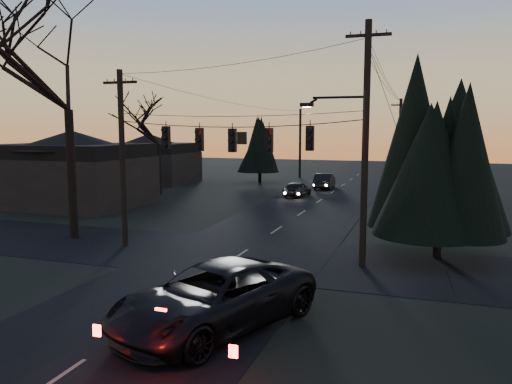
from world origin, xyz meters
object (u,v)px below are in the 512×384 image
(bare_tree_left, at_px, (66,56))
(sedan_oncoming_a, at_px, (297,189))
(utility_pole_left, at_px, (125,246))
(utility_pole_far_l, at_px, (300,178))
(evergreen_right, at_px, (441,155))
(utility_pole_right, at_px, (362,266))
(suv_near, at_px, (214,298))
(utility_pole_far_r, at_px, (398,189))
(sedan_oncoming_b, at_px, (325,181))

(bare_tree_left, xyz_separation_m, sedan_oncoming_a, (7.25, 19.34, -8.73))
(utility_pole_left, height_order, utility_pole_far_l, utility_pole_left)
(evergreen_right, distance_m, sedan_oncoming_a, 20.89)
(sedan_oncoming_a, bearing_deg, bare_tree_left, 76.45)
(utility_pole_left, xyz_separation_m, evergreen_right, (14.49, 2.60, 4.57))
(utility_pole_right, height_order, suv_near, utility_pole_right)
(utility_pole_far_r, bearing_deg, sedan_oncoming_b, -165.94)
(utility_pole_far_r, xyz_separation_m, suv_near, (-3.24, -36.00, 0.91))
(bare_tree_left, bearing_deg, sedan_oncoming_b, 71.89)
(suv_near, bearing_deg, bare_tree_left, 166.42)
(utility_pole_far_l, xyz_separation_m, bare_tree_left, (-3.57, -35.31, 9.37))
(utility_pole_far_l, relative_size, sedan_oncoming_b, 1.78)
(utility_pole_left, xyz_separation_m, sedan_oncoming_a, (3.68, 20.03, 0.64))
(utility_pole_left, height_order, suv_near, utility_pole_left)
(utility_pole_far_r, distance_m, bare_tree_left, 32.57)
(utility_pole_left, distance_m, utility_pole_far_l, 36.00)
(utility_pole_far_l, bearing_deg, sedan_oncoming_a, -77.04)
(utility_pole_right, bearing_deg, utility_pole_far_l, 107.72)
(utility_pole_right, distance_m, bare_tree_left, 17.76)
(sedan_oncoming_b, bearing_deg, utility_pole_far_r, -169.01)
(suv_near, bearing_deg, utility_pole_right, 90.62)
(bare_tree_left, bearing_deg, sedan_oncoming_a, 69.46)
(utility_pole_far_r, relative_size, sedan_oncoming_b, 1.90)
(utility_pole_right, relative_size, evergreen_right, 1.26)
(utility_pole_far_r, xyz_separation_m, bare_tree_left, (-15.07, -27.31, 9.37))
(utility_pole_right, distance_m, sedan_oncoming_a, 21.51)
(sedan_oncoming_b, bearing_deg, bare_tree_left, 68.81)
(utility_pole_right, xyz_separation_m, utility_pole_far_r, (0.00, 28.00, 0.00))
(utility_pole_right, xyz_separation_m, suv_near, (-3.24, -8.00, 0.91))
(utility_pole_far_r, height_order, evergreen_right, evergreen_right)
(utility_pole_far_r, distance_m, evergreen_right, 25.98)
(utility_pole_far_l, relative_size, sedan_oncoming_a, 2.13)
(utility_pole_right, relative_size, utility_pole_far_r, 1.18)
(utility_pole_right, height_order, sedan_oncoming_b, utility_pole_right)
(utility_pole_left, xyz_separation_m, utility_pole_far_r, (11.50, 28.00, 0.00))
(utility_pole_right, bearing_deg, utility_pole_left, 180.00)
(utility_pole_right, xyz_separation_m, utility_pole_left, (-11.50, 0.00, 0.00))
(utility_pole_far_l, bearing_deg, bare_tree_left, -95.77)
(evergreen_right, xyz_separation_m, sedan_oncoming_a, (-10.82, 17.43, -3.93))
(utility_pole_far_r, xyz_separation_m, sedan_oncoming_a, (-7.82, -7.97, 0.64))
(utility_pole_far_r, bearing_deg, utility_pole_right, -90.00)
(utility_pole_far_l, bearing_deg, suv_near, -79.37)
(evergreen_right, bearing_deg, sedan_oncoming_b, 112.19)
(utility_pole_far_l, height_order, sedan_oncoming_a, utility_pole_far_l)
(bare_tree_left, relative_size, sedan_oncoming_b, 2.99)
(evergreen_right, height_order, suv_near, evergreen_right)
(utility_pole_far_r, height_order, bare_tree_left, bare_tree_left)
(evergreen_right, xyz_separation_m, suv_near, (-6.24, -10.59, -3.66))
(utility_pole_left, xyz_separation_m, sedan_oncoming_b, (4.81, 26.33, 0.74))
(utility_pole_right, xyz_separation_m, sedan_oncoming_b, (-6.69, 26.33, 0.74))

